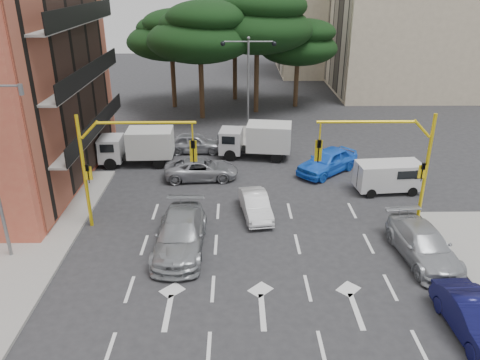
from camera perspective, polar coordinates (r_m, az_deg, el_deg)
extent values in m
plane|color=#28282B|center=(23.12, 2.04, -7.84)|extent=(120.00, 120.00, 0.00)
cube|color=gray|center=(37.65, 0.96, 5.16)|extent=(1.40, 6.00, 0.15)
cube|color=black|center=(29.83, -19.36, 10.67)|extent=(0.12, 14.72, 11.20)
cube|color=#C3B192|center=(55.86, 22.76, 18.93)|extent=(20.00, 12.00, 18.00)
cube|color=black|center=(52.93, 12.00, 19.44)|extent=(0.12, 11.04, 16.20)
cube|color=#C3B192|center=(65.31, 12.49, 19.71)|extent=(16.00, 12.00, 16.00)
cube|color=black|center=(64.09, 4.98, 19.63)|extent=(0.12, 11.04, 14.20)
cylinder|color=#382616|center=(42.85, -4.69, 10.75)|extent=(0.44, 0.44, 4.95)
ellipsoid|color=black|center=(42.07, -4.90, 16.67)|extent=(9.15, 9.15, 3.87)
ellipsoid|color=black|center=(41.45, -4.16, 19.18)|extent=(6.86, 6.86, 2.86)
ellipsoid|color=black|center=(42.27, -5.65, 18.47)|extent=(6.07, 6.07, 2.64)
cylinder|color=#382616|center=(44.70, 2.01, 11.66)|extent=(0.44, 0.44, 5.40)
ellipsoid|color=black|center=(43.93, 2.10, 17.86)|extent=(9.98, 9.98, 4.22)
ellipsoid|color=black|center=(43.40, 3.01, 20.48)|extent=(7.49, 7.49, 3.12)
ellipsoid|color=black|center=(44.08, 1.42, 19.77)|extent=(6.62, 6.62, 2.88)
cylinder|color=#382616|center=(47.08, -8.09, 11.50)|extent=(0.44, 0.44, 4.50)
ellipsoid|color=black|center=(46.40, -8.38, 16.39)|extent=(8.32, 8.32, 3.52)
ellipsoid|color=black|center=(45.75, -7.79, 18.47)|extent=(6.24, 6.24, 2.60)
ellipsoid|color=black|center=(46.63, -9.07, 17.87)|extent=(5.52, 5.52, 2.40)
cylinder|color=#382616|center=(47.14, 6.85, 11.31)|extent=(0.44, 0.44, 4.05)
ellipsoid|color=black|center=(46.50, 7.07, 15.69)|extent=(7.49, 7.49, 3.17)
ellipsoid|color=black|center=(46.00, 8.01, 17.48)|extent=(5.62, 5.62, 2.34)
ellipsoid|color=black|center=(46.59, 6.45, 17.08)|extent=(4.97, 4.97, 2.16)
cylinder|color=#382616|center=(49.59, -0.62, 12.62)|extent=(0.44, 0.44, 4.95)
ellipsoid|color=black|center=(48.92, -0.65, 17.75)|extent=(9.15, 9.15, 3.87)
ellipsoid|color=black|center=(48.36, 0.10, 19.90)|extent=(6.86, 6.86, 2.86)
ellipsoid|color=black|center=(49.10, -1.27, 19.31)|extent=(6.07, 6.07, 2.64)
cylinder|color=yellow|center=(25.40, 21.71, 1.00)|extent=(0.18, 0.18, 6.00)
cylinder|color=yellow|center=(24.47, 21.30, 5.86)|extent=(0.95, 0.14, 0.95)
cylinder|color=yellow|center=(23.48, 15.15, 6.86)|extent=(4.80, 0.14, 0.14)
cylinder|color=yellow|center=(23.12, 9.75, 5.91)|extent=(0.08, 0.08, 0.90)
imported|color=black|center=(23.46, 9.57, 3.47)|extent=(0.20, 0.24, 1.20)
cube|color=yellow|center=(23.53, 9.54, 3.54)|extent=(0.36, 0.06, 1.10)
imported|color=black|center=(25.19, 21.36, 0.86)|extent=(0.16, 0.20, 1.00)
cube|color=yellow|center=(25.27, 21.28, 0.95)|extent=(0.35, 0.08, 0.70)
cylinder|color=yellow|center=(24.68, -18.44, 0.83)|extent=(0.18, 0.18, 6.00)
cylinder|color=yellow|center=(23.77, -17.87, 5.84)|extent=(0.95, 0.14, 0.95)
cylinder|color=yellow|center=(23.01, -11.38, 6.87)|extent=(4.80, 0.14, 0.14)
cylinder|color=yellow|center=(22.84, -5.83, 5.91)|extent=(0.08, 0.08, 0.90)
imported|color=black|center=(23.18, -5.72, 3.44)|extent=(0.20, 0.24, 1.20)
cube|color=yellow|center=(23.26, -5.71, 3.51)|extent=(0.36, 0.06, 1.10)
imported|color=black|center=(24.48, -18.05, 0.70)|extent=(0.16, 0.20, 1.00)
cube|color=yellow|center=(24.57, -17.99, 0.79)|extent=(0.35, 0.08, 0.70)
cylinder|color=slate|center=(20.95, -25.16, 9.96)|extent=(0.20, 0.20, 0.45)
cylinder|color=slate|center=(36.60, 1.00, 10.85)|extent=(0.16, 0.16, 7.50)
cylinder|color=slate|center=(35.94, -0.45, 16.52)|extent=(1.80, 0.10, 0.10)
sphere|color=black|center=(35.97, -2.11, 16.27)|extent=(0.36, 0.36, 0.36)
cylinder|color=slate|center=(35.99, 2.54, 16.51)|extent=(1.80, 0.10, 0.10)
sphere|color=black|center=(36.08, 4.18, 16.25)|extent=(0.36, 0.36, 0.36)
sphere|color=slate|center=(35.92, 1.05, 16.92)|extent=(0.24, 0.24, 0.24)
imported|color=silver|center=(25.42, 1.90, -3.08)|extent=(1.85, 3.95, 1.25)
imported|color=blue|center=(31.41, 10.63, 2.30)|extent=(4.83, 4.64, 1.63)
imported|color=#95999D|center=(22.49, -7.30, -6.59)|extent=(2.37, 5.65, 1.63)
imported|color=#9B9CA3|center=(30.11, -4.73, 1.34)|extent=(4.82, 2.46, 1.30)
imported|color=#9FA0A7|center=(34.71, -5.61, 4.55)|extent=(4.29, 1.74, 1.46)
imported|color=#0C0C3C|center=(19.58, 26.67, -14.90)|extent=(1.69, 4.31, 1.40)
imported|color=#A7AAAF|center=(23.25, 21.45, -7.34)|extent=(2.54, 5.29, 1.49)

